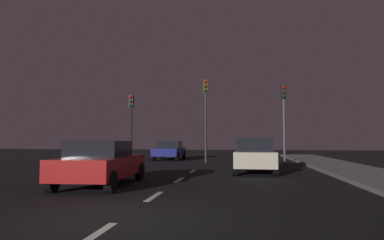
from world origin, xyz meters
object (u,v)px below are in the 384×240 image
traffic_signal_right (284,108)px  car_stopped_ahead (255,155)px  car_adjacent_lane (101,163)px  traffic_signal_center (206,105)px  car_oncoming_far (169,150)px  traffic_signal_left (131,115)px

traffic_signal_right → car_stopped_ahead: bearing=-108.1°
traffic_signal_right → car_adjacent_lane: (-7.32, -11.73, -2.76)m
traffic_signal_center → car_oncoming_far: 5.49m
traffic_signal_left → traffic_signal_right: 10.11m
traffic_signal_center → car_oncoming_far: size_ratio=1.34×
traffic_signal_center → car_adjacent_lane: size_ratio=1.23×
car_oncoming_far → car_adjacent_lane: bearing=-87.0°
car_adjacent_lane → car_oncoming_far: 15.08m
traffic_signal_center → car_adjacent_lane: 12.33m
car_stopped_ahead → car_oncoming_far: car_stopped_ahead is taller
traffic_signal_left → traffic_signal_center: (5.08, 0.00, 0.59)m
traffic_signal_center → car_stopped_ahead: traffic_signal_center is taller
traffic_signal_left → car_stopped_ahead: bearing=-39.4°
traffic_signal_center → car_stopped_ahead: (2.88, -6.54, -3.01)m
traffic_signal_center → car_adjacent_lane: traffic_signal_center is taller
traffic_signal_left → traffic_signal_right: (10.10, 0.00, 0.30)m
car_adjacent_lane → traffic_signal_left: bearing=103.3°
traffic_signal_center → traffic_signal_right: size_ratio=1.09×
car_stopped_ahead → car_oncoming_far: bearing=121.2°
traffic_signal_right → car_oncoming_far: bearing=157.7°
traffic_signal_center → car_stopped_ahead: 7.75m
traffic_signal_left → car_adjacent_lane: (2.78, -11.72, -2.46)m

